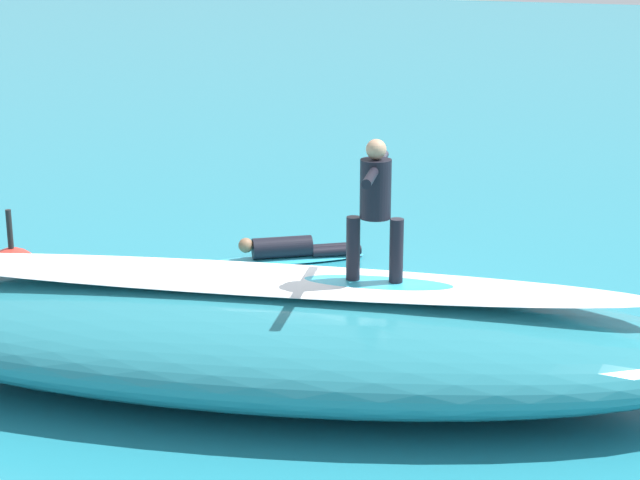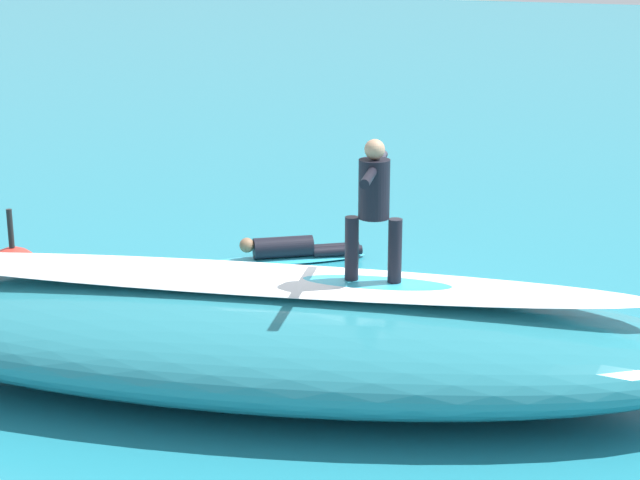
{
  "view_description": "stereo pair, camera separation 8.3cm",
  "coord_description": "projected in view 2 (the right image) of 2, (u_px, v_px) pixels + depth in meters",
  "views": [
    {
      "loc": [
        -4.8,
        11.62,
        4.79
      ],
      "look_at": [
        0.24,
        -0.22,
        1.02
      ],
      "focal_mm": 60.19,
      "sensor_mm": 36.0,
      "label": 1
    },
    {
      "loc": [
        -4.88,
        11.58,
        4.79
      ],
      "look_at": [
        0.24,
        -0.22,
        1.02
      ],
      "focal_mm": 60.19,
      "sensor_mm": 36.0,
      "label": 2
    }
  ],
  "objects": [
    {
      "name": "surfboard_riding",
      "position": [
        373.0,
        285.0,
        11.11
      ],
      "size": [
        2.06,
        0.96,
        0.1
      ],
      "primitive_type": "ellipsoid",
      "rotation": [
        0.0,
        0.0,
        0.22
      ],
      "color": "#33B2D1",
      "rests_on": "wave_crest"
    },
    {
      "name": "surfer_riding",
      "position": [
        374.0,
        200.0,
        10.85
      ],
      "size": [
        0.58,
        1.39,
        1.49
      ],
      "rotation": [
        0.0,
        0.0,
        0.22
      ],
      "color": "black",
      "rests_on": "surfboard_riding"
    },
    {
      "name": "buoy_marker",
      "position": [
        14.0,
        274.0,
        14.15
      ],
      "size": [
        0.74,
        0.74,
        1.26
      ],
      "color": "red",
      "rests_on": "ground_plane"
    },
    {
      "name": "foam_patch_mid",
      "position": [
        21.0,
        365.0,
        11.99
      ],
      "size": [
        0.8,
        0.68,
        0.14
      ],
      "primitive_type": "ellipsoid",
      "rotation": [
        0.0,
        0.0,
        0.34
      ],
      "color": "white",
      "rests_on": "ground_plane"
    },
    {
      "name": "wave_crest",
      "position": [
        256.0,
        334.0,
        11.51
      ],
      "size": [
        10.22,
        5.2,
        1.17
      ],
      "primitive_type": "ellipsoid",
      "rotation": [
        0.0,
        0.0,
        0.22
      ],
      "color": "teal",
      "rests_on": "ground_plane"
    },
    {
      "name": "surfer_paddling",
      "position": [
        292.0,
        247.0,
        15.91
      ],
      "size": [
        1.6,
        1.24,
        0.33
      ],
      "rotation": [
        0.0,
        0.0,
        0.62
      ],
      "color": "black",
      "rests_on": "surfboard_paddling"
    },
    {
      "name": "ground_plane",
      "position": [
        331.0,
        325.0,
        13.41
      ],
      "size": [
        120.0,
        120.0,
        0.0
      ],
      "primitive_type": "plane",
      "color": "teal"
    },
    {
      "name": "surfboard_paddling",
      "position": [
        283.0,
        259.0,
        15.93
      ],
      "size": [
        2.33,
        1.86,
        0.07
      ],
      "primitive_type": "ellipsoid",
      "rotation": [
        0.0,
        0.0,
        0.62
      ],
      "color": "#33B2D1",
      "rests_on": "ground_plane"
    },
    {
      "name": "wave_foam_lip",
      "position": [
        255.0,
        279.0,
        11.34
      ],
      "size": [
        8.34,
        2.9,
        0.08
      ],
      "primitive_type": "ellipsoid",
      "rotation": [
        0.0,
        0.0,
        0.22
      ],
      "color": "white",
      "rests_on": "wave_crest"
    }
  ]
}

